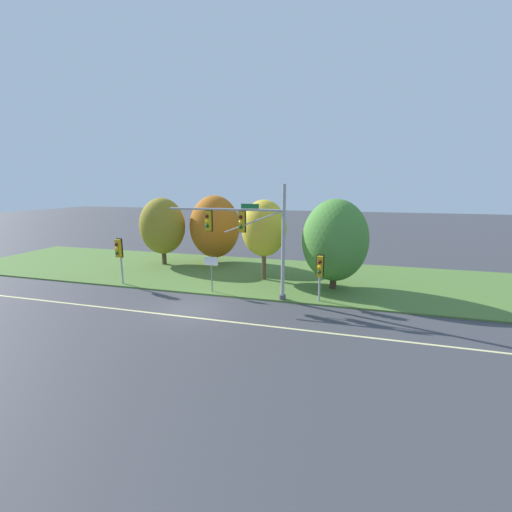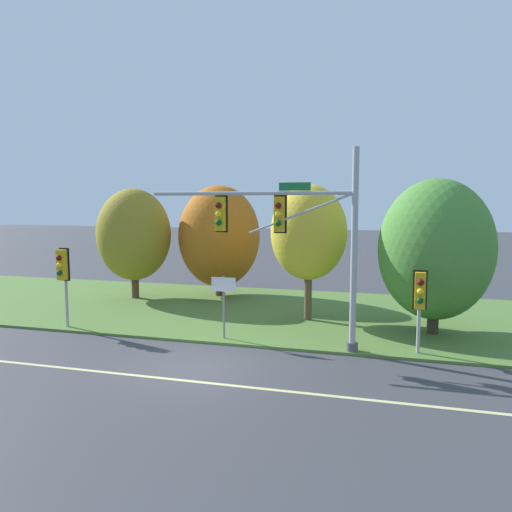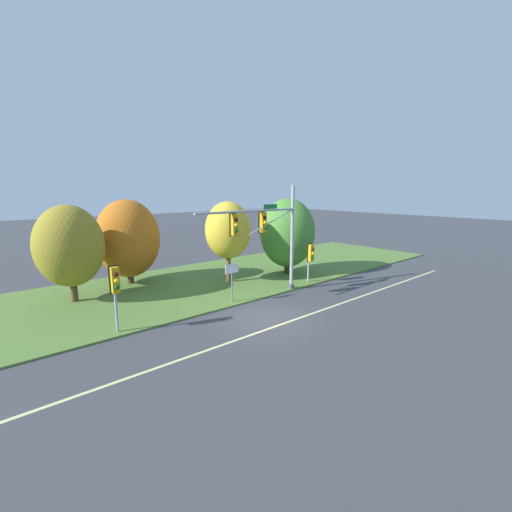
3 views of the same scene
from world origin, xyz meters
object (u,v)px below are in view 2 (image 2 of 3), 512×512
(traffic_signal_mast, at_px, (294,230))
(route_sign_post, at_px, (224,296))
(tree_nearest_road, at_px, (134,235))
(pedestrian_signal_further_along, at_px, (63,270))
(tree_left_of_mast, at_px, (219,236))
(pedestrian_signal_near_kerb, at_px, (420,295))
(tree_mid_verge, at_px, (436,250))
(tree_behind_signpost, at_px, (309,233))

(traffic_signal_mast, distance_m, route_sign_post, 3.70)
(tree_nearest_road, bearing_deg, traffic_signal_mast, -33.45)
(traffic_signal_mast, height_order, pedestrian_signal_further_along, traffic_signal_mast)
(pedestrian_signal_further_along, height_order, tree_left_of_mast, tree_left_of_mast)
(traffic_signal_mast, relative_size, pedestrian_signal_near_kerb, 2.66)
(route_sign_post, xyz_separation_m, tree_mid_verge, (7.58, 2.89, 1.66))
(route_sign_post, bearing_deg, tree_nearest_road, 139.12)
(pedestrian_signal_further_along, bearing_deg, tree_mid_verge, 12.25)
(route_sign_post, xyz_separation_m, tree_behind_signpost, (2.51, 3.84, 2.17))
(pedestrian_signal_further_along, relative_size, tree_mid_verge, 0.54)
(traffic_signal_mast, relative_size, pedestrian_signal_further_along, 2.33)
(tree_nearest_road, relative_size, tree_behind_signpost, 0.99)
(pedestrian_signal_near_kerb, height_order, tree_behind_signpost, tree_behind_signpost)
(traffic_signal_mast, distance_m, tree_nearest_road, 11.91)
(traffic_signal_mast, distance_m, tree_mid_verge, 5.89)
(traffic_signal_mast, relative_size, tree_behind_signpost, 1.29)
(pedestrian_signal_near_kerb, height_order, route_sign_post, pedestrian_signal_near_kerb)
(tree_nearest_road, relative_size, tree_mid_verge, 0.97)
(pedestrian_signal_near_kerb, height_order, tree_mid_verge, tree_mid_verge)
(traffic_signal_mast, distance_m, tree_behind_signpost, 4.17)
(traffic_signal_mast, relative_size, tree_left_of_mast, 1.26)
(traffic_signal_mast, relative_size, route_sign_post, 3.20)
(tree_behind_signpost, bearing_deg, route_sign_post, -123.17)
(pedestrian_signal_near_kerb, relative_size, tree_mid_verge, 0.47)
(tree_behind_signpost, bearing_deg, pedestrian_signal_near_kerb, -41.63)
(pedestrian_signal_further_along, relative_size, tree_left_of_mast, 0.54)
(pedestrian_signal_further_along, bearing_deg, tree_nearest_road, 93.76)
(pedestrian_signal_near_kerb, bearing_deg, route_sign_post, 179.21)
(route_sign_post, distance_m, tree_behind_signpost, 5.07)
(pedestrian_signal_further_along, bearing_deg, route_sign_post, 1.91)
(route_sign_post, relative_size, tree_nearest_road, 0.41)
(route_sign_post, distance_m, tree_left_of_mast, 8.83)
(tree_left_of_mast, bearing_deg, tree_mid_verge, -25.95)
(pedestrian_signal_near_kerb, xyz_separation_m, tree_behind_signpost, (-4.42, 3.93, 1.76))
(traffic_signal_mast, bearing_deg, tree_behind_signpost, 92.79)
(traffic_signal_mast, xyz_separation_m, pedestrian_signal_further_along, (-9.50, 0.09, -1.74))
(pedestrian_signal_near_kerb, distance_m, route_sign_post, 6.95)
(pedestrian_signal_near_kerb, distance_m, pedestrian_signal_further_along, 13.72)
(pedestrian_signal_further_along, xyz_separation_m, route_sign_post, (6.79, 0.23, -0.76))
(route_sign_post, height_order, tree_mid_verge, tree_mid_verge)
(traffic_signal_mast, bearing_deg, tree_left_of_mast, 124.69)
(pedestrian_signal_near_kerb, distance_m, tree_left_of_mast, 13.02)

